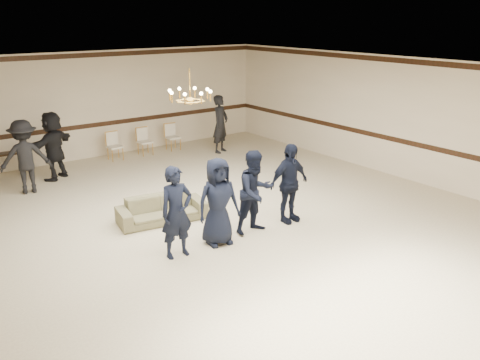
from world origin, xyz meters
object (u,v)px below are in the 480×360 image
object	(u,v)px
banquet_chair_mid	(145,142)
banquet_chair_right	(173,137)
chandelier	(190,85)
console_table	(8,165)
boy_a	(177,212)
boy_b	(218,202)
boy_d	(289,183)
adult_left	(25,157)
settee	(162,209)
adult_right	(220,124)
adult_mid	(53,146)
boy_c	(255,192)
banquet_chair_left	(115,147)

from	to	relation	value
banquet_chair_mid	banquet_chair_right	xyz separation A→B (m)	(1.00, 0.00, 0.00)
chandelier	console_table	size ratio (longest dim) A/B	1.17
boy_a	boy_b	size ratio (longest dim) A/B	1.00
boy_d	adult_left	bearing A→B (deg)	126.43
boy_a	settee	xyz separation A→B (m)	(0.54, 1.61, -0.58)
boy_b	boy_a	bearing A→B (deg)	-171.10
settee	adult_right	world-z (taller)	adult_right
adult_mid	banquet_chair_mid	distance (m)	3.13
chandelier	boy_c	size ratio (longest dim) A/B	0.55
console_table	boy_b	bearing A→B (deg)	-69.29
boy_c	adult_mid	xyz separation A→B (m)	(-2.14, 5.91, 0.06)
boy_c	boy_d	bearing A→B (deg)	-1.07
adult_mid	settee	bearing A→B (deg)	68.24
adult_mid	banquet_chair_mid	bearing A→B (deg)	160.47
boy_c	settee	size ratio (longest dim) A/B	0.91
adult_left	banquet_chair_right	distance (m)	5.14
chandelier	boy_d	world-z (taller)	chandelier
boy_a	adult_right	size ratio (longest dim) A/B	0.93
boy_c	console_table	xyz separation A→B (m)	(-3.13, 6.85, -0.52)
banquet_chair_right	console_table	bearing A→B (deg)	-177.14
boy_b	banquet_chair_right	size ratio (longest dim) A/B	2.02
boy_c	boy_d	world-z (taller)	same
boy_d	adult_mid	size ratio (longest dim) A/B	0.93
boy_a	console_table	xyz separation A→B (m)	(-1.33, 6.85, -0.52)
banquet_chair_mid	banquet_chair_right	bearing A→B (deg)	-0.14
chandelier	banquet_chair_right	world-z (taller)	chandelier
adult_left	settee	bearing A→B (deg)	125.67
boy_b	boy_d	bearing A→B (deg)	8.90
chandelier	boy_d	bearing A→B (deg)	-42.26
boy_c	adult_mid	world-z (taller)	adult_mid
chandelier	console_table	world-z (taller)	chandelier
boy_b	banquet_chair_mid	size ratio (longest dim) A/B	2.02
boy_b	boy_c	xyz separation A→B (m)	(0.90, 0.00, 0.00)
banquet_chair_right	boy_d	bearing A→B (deg)	-93.12
boy_b	adult_right	world-z (taller)	adult_right
settee	banquet_chair_left	distance (m)	5.17
boy_a	boy_c	xyz separation A→B (m)	(1.80, 0.00, 0.00)
chandelier	adult_right	xyz separation A→B (m)	(3.57, 4.14, -1.96)
settee	banquet_chair_left	bearing A→B (deg)	86.97
chandelier	boy_a	distance (m)	2.72
adult_mid	banquet_chair_right	world-z (taller)	adult_mid
boy_d	adult_mid	xyz separation A→B (m)	(-3.04, 5.91, 0.06)
banquet_chair_mid	boy_a	bearing A→B (deg)	-111.98
boy_b	console_table	bearing A→B (deg)	116.95
settee	banquet_chair_right	xyz separation A→B (m)	(3.13, 5.04, 0.15)
boy_d	adult_right	distance (m)	5.89
boy_b	adult_mid	bearing A→B (deg)	110.74
chandelier	banquet_chair_right	size ratio (longest dim) A/B	1.11
adult_mid	console_table	world-z (taller)	adult_mid
adult_left	adult_right	distance (m)	6.01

